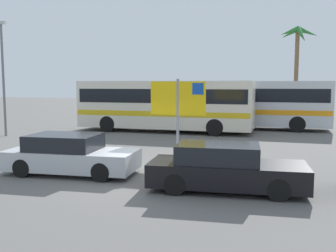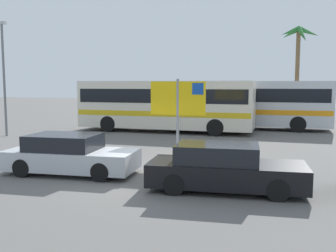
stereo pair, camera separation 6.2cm
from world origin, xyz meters
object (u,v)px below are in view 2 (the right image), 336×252
Objects in this scene: ferry_sign at (179,101)px; bus_front_coach at (165,103)px; bus_rear_coach at (245,102)px; car_black at (224,168)px; car_silver at (70,155)px.

bus_front_coach is at bearing 111.02° from ferry_sign.
car_black is (0.96, -15.49, -1.15)m from bus_rear_coach.
bus_rear_coach is 2.43× the size of car_silver.
car_silver is (-2.93, -3.18, -1.69)m from ferry_sign.
bus_rear_coach is (4.61, 3.21, 0.00)m from bus_front_coach.
ferry_sign is 4.64m from car_silver.
ferry_sign is at bearing 117.03° from car_black.
car_silver is 0.99× the size of car_black.
ferry_sign is at bearing -69.29° from bus_front_coach.
ferry_sign is (-1.38, -11.75, 0.54)m from bus_rear_coach.
car_silver and car_black have the same top height.
bus_front_coach is at bearing -145.20° from bus_rear_coach.
bus_rear_coach is at bearing 69.37° from car_silver.
ferry_sign is at bearing 42.83° from car_silver.
ferry_sign is 0.71× the size of car_black.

